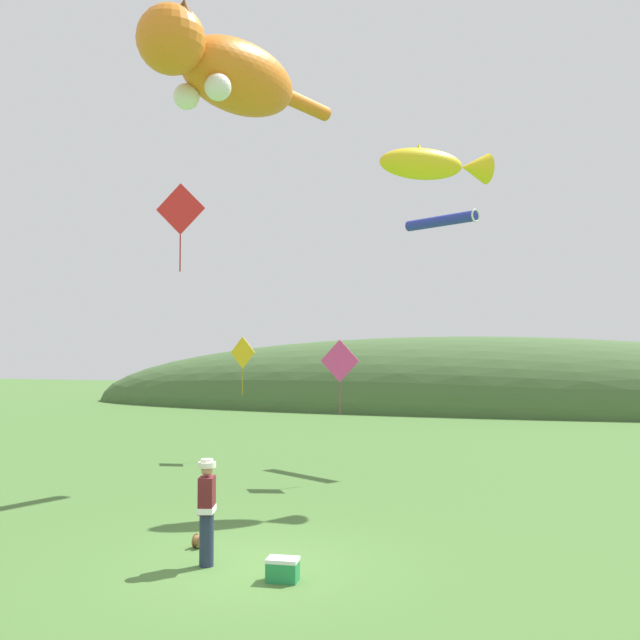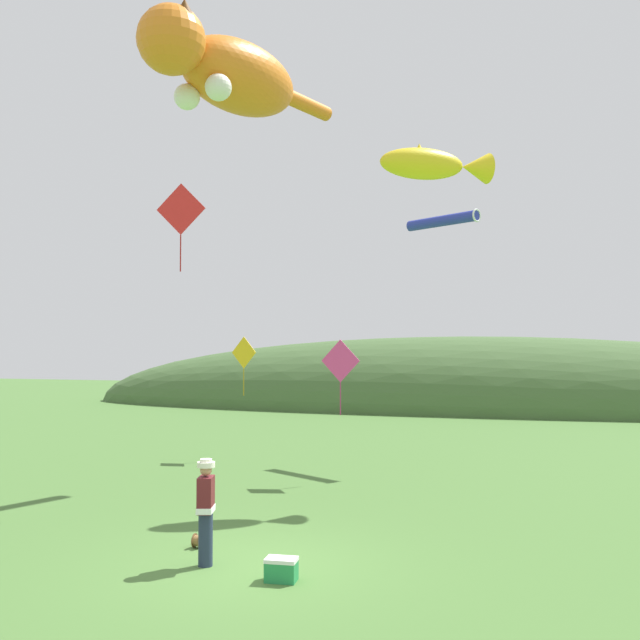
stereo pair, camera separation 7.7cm
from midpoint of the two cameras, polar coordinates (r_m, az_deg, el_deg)
name	(u,v)px [view 2 (the right image)]	position (r m, az deg, el deg)	size (l,w,h in m)	color
ground_plane	(248,565)	(12.66, -5.62, -18.94)	(120.00, 120.00, 0.00)	#477033
distant_hill_ridge	(464,409)	(44.40, 11.48, -6.96)	(50.30, 11.99, 8.76)	#426033
festival_attendant	(206,508)	(12.46, -8.95, -14.66)	(0.37, 0.48, 1.77)	#232D47
kite_spool	(198,541)	(13.74, -9.59, -17.02)	(0.14, 0.26, 0.26)	olive
picnic_cooler	(281,569)	(11.78, -2.92, -19.31)	(0.52, 0.38, 0.36)	#268C4C
kite_giant_cat	(226,72)	(19.99, -7.43, 19.05)	(3.21, 6.97, 2.20)	orange
kite_fish_windsock	(434,164)	(19.14, 9.21, 12.19)	(2.99, 2.35, 0.93)	yellow
kite_tube_streamer	(443,221)	(24.45, 9.89, 7.82)	(2.64, 1.72, 0.44)	#2633A5
kite_diamond_red	(181,210)	(17.88, -10.95, 8.65)	(1.26, 0.16, 2.16)	red
kite_diamond_gold	(244,353)	(23.97, -6.02, -2.66)	(1.02, 0.35, 1.97)	yellow
kite_diamond_pink	(340,362)	(19.63, 1.75, -3.34)	(1.16, 0.24, 2.08)	#E53F8C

